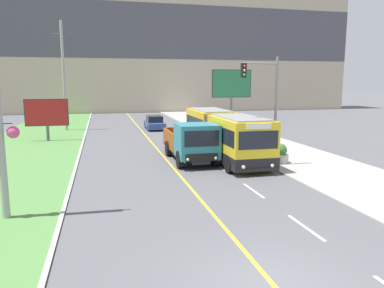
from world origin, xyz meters
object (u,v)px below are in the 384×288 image
utility_pole_far (64,76)px  planter_round_second (256,144)px  billboard_small (47,113)px  planter_round_near (280,154)px  city_bus (224,134)px  billboard_large (232,85)px  car_distant (154,123)px  traffic_light_mast (266,98)px  dump_truck (193,143)px

utility_pole_far → planter_round_second: (14.17, -16.55, -4.99)m
utility_pole_far → billboard_small: 7.98m
utility_pole_far → planter_round_near: utility_pole_far is taller
city_bus → billboard_small: bearing=141.6°
billboard_large → planter_round_near: bearing=-100.5°
billboard_small → planter_round_second: (15.07, -9.31, -1.75)m
city_bus → billboard_small: size_ratio=3.27×
city_bus → car_distant: (-2.48, 15.78, -0.82)m
car_distant → traffic_light_mast: (3.87, -19.38, 3.38)m
dump_truck → planter_round_second: bearing=23.7°
traffic_light_mast → billboard_large: traffic_light_mast is taller
utility_pole_far → billboard_small: bearing=-97.1°
billboard_large → car_distant: bearing=-180.0°
city_bus → planter_round_second: 2.81m
dump_truck → car_distant: bearing=89.9°
car_distant → billboard_small: size_ratio=1.20×
car_distant → planter_round_near: size_ratio=3.62×
city_bus → planter_round_second: size_ratio=9.53×
planter_round_near → billboard_small: bearing=139.3°
dump_truck → utility_pole_far: size_ratio=0.60×
utility_pole_far → billboard_small: size_ratio=3.10×
billboard_small → traffic_light_mast: bearing=-44.2°
car_distant → traffic_light_mast: size_ratio=0.67×
dump_truck → billboard_small: billboard_small is taller
city_bus → planter_round_second: city_bus is taller
planter_round_second → billboard_large: bearing=77.0°
utility_pole_far → billboard_large: 17.78m
car_distant → planter_round_second: size_ratio=3.50×
dump_truck → utility_pole_far: utility_pole_far is taller
city_bus → traffic_light_mast: traffic_light_mast is taller
billboard_small → planter_round_near: billboard_small is taller
traffic_light_mast → dump_truck: bearing=154.0°
traffic_light_mast → planter_round_second: bearing=73.6°
traffic_light_mast → billboard_large: (4.75, 19.38, 0.57)m
planter_round_near → planter_round_second: size_ratio=0.97×
traffic_light_mast → planter_round_near: (1.26, 0.49, -3.46)m
billboard_small → billboard_large: bearing=17.6°
billboard_small → planter_round_near: (15.11, -12.98, -1.77)m
dump_truck → car_distant: dump_truck is taller
billboard_large → planter_round_second: size_ratio=5.16×
car_distant → planter_round_near: (5.13, -18.88, -0.09)m
utility_pole_far → traffic_light_mast: 24.47m
utility_pole_far → billboard_small: (-0.90, -7.24, -3.24)m
planter_round_second → billboard_small: bearing=148.3°
billboard_small → planter_round_second: billboard_small is taller
planter_round_near → billboard_large: bearing=79.5°
billboard_small → planter_round_second: size_ratio=2.92×
traffic_light_mast → city_bus: bearing=111.0°
car_distant → planter_round_near: 19.57m
billboard_small → utility_pole_far: bearing=82.9°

